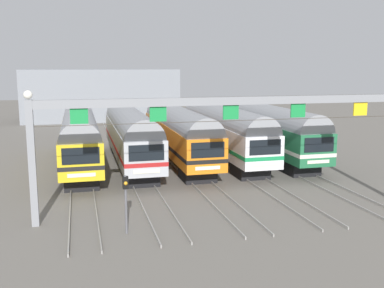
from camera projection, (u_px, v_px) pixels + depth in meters
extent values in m
plane|color=slate|center=(178.00, 162.00, 38.75)|extent=(160.00, 160.00, 0.00)
cube|color=gray|center=(73.00, 136.00, 52.83)|extent=(0.07, 70.00, 0.15)
cube|color=gray|center=(86.00, 135.00, 53.18)|extent=(0.07, 70.00, 0.15)
cube|color=gray|center=(109.00, 135.00, 53.82)|extent=(0.07, 70.00, 0.15)
cube|color=gray|center=(121.00, 134.00, 54.16)|extent=(0.07, 70.00, 0.15)
cube|color=gray|center=(142.00, 133.00, 54.80)|extent=(0.07, 70.00, 0.15)
cube|color=gray|center=(154.00, 133.00, 55.15)|extent=(0.07, 70.00, 0.15)
cube|color=gray|center=(175.00, 132.00, 55.79)|extent=(0.07, 70.00, 0.15)
cube|color=gray|center=(186.00, 132.00, 56.13)|extent=(0.07, 70.00, 0.15)
cube|color=gray|center=(207.00, 131.00, 56.77)|extent=(0.07, 70.00, 0.15)
cube|color=gray|center=(218.00, 131.00, 57.12)|extent=(0.07, 70.00, 0.15)
cube|color=gold|center=(80.00, 140.00, 36.40)|extent=(2.85, 18.00, 2.35)
cube|color=black|center=(80.00, 145.00, 36.46)|extent=(2.88, 18.02, 0.28)
cylinder|color=gray|center=(79.00, 126.00, 36.20)|extent=(2.74, 17.64, 2.74)
cube|color=black|center=(81.00, 156.00, 27.70)|extent=(2.28, 0.06, 1.03)
cube|color=silver|center=(82.00, 175.00, 27.91)|extent=(1.71, 0.05, 0.24)
cube|color=black|center=(82.00, 180.00, 30.67)|extent=(2.28, 2.60, 1.05)
cube|color=black|center=(80.00, 148.00, 42.71)|extent=(2.28, 2.60, 1.05)
cube|color=#B2B5BA|center=(130.00, 138.00, 37.38)|extent=(2.85, 18.00, 2.35)
cube|color=#B21E1E|center=(131.00, 143.00, 37.44)|extent=(2.88, 18.02, 0.28)
cylinder|color=gray|center=(130.00, 124.00, 37.18)|extent=(2.74, 17.64, 2.74)
cube|color=black|center=(146.00, 153.00, 28.69)|extent=(2.28, 0.06, 1.03)
cube|color=silver|center=(147.00, 171.00, 28.90)|extent=(1.71, 0.05, 0.24)
cube|color=black|center=(141.00, 176.00, 31.65)|extent=(2.28, 2.60, 1.05)
cube|color=black|center=(123.00, 146.00, 43.69)|extent=(2.28, 2.60, 1.05)
cube|color=#4C4C51|center=(124.00, 101.00, 41.73)|extent=(1.10, 1.10, 0.20)
cube|color=orange|center=(178.00, 137.00, 38.37)|extent=(2.85, 18.00, 2.35)
cube|color=black|center=(178.00, 141.00, 38.43)|extent=(2.88, 18.02, 0.28)
cylinder|color=gray|center=(178.00, 123.00, 38.17)|extent=(2.74, 17.64, 2.74)
cube|color=black|center=(208.00, 150.00, 29.67)|extent=(2.28, 0.06, 1.03)
cube|color=silver|center=(208.00, 168.00, 29.88)|extent=(1.71, 0.05, 0.24)
cube|color=black|center=(197.00, 173.00, 32.64)|extent=(2.28, 2.60, 1.05)
cube|color=black|center=(165.00, 144.00, 44.68)|extent=(2.28, 2.60, 1.05)
cube|color=white|center=(224.00, 135.00, 39.35)|extent=(2.85, 18.00, 2.35)
cube|color=#198C4C|center=(224.00, 139.00, 39.41)|extent=(2.88, 18.02, 0.28)
cylinder|color=gray|center=(224.00, 121.00, 39.15)|extent=(2.74, 17.64, 2.74)
cube|color=black|center=(265.00, 147.00, 30.66)|extent=(2.28, 0.06, 1.03)
cube|color=silver|center=(265.00, 165.00, 30.86)|extent=(1.71, 0.05, 0.24)
cube|color=black|center=(250.00, 170.00, 33.62)|extent=(2.28, 2.60, 1.05)
cube|color=black|center=(204.00, 142.00, 45.66)|extent=(2.28, 2.60, 1.05)
cube|color=#4C4C51|center=(208.00, 100.00, 43.70)|extent=(1.10, 1.10, 0.20)
cube|color=#236B42|center=(267.00, 133.00, 40.34)|extent=(2.85, 18.00, 2.35)
cube|color=silver|center=(267.00, 137.00, 40.40)|extent=(2.88, 18.02, 0.28)
cylinder|color=gray|center=(267.00, 120.00, 40.14)|extent=(2.74, 17.64, 2.74)
cube|color=black|center=(319.00, 145.00, 31.64)|extent=(2.28, 0.06, 1.03)
cube|color=silver|center=(318.00, 162.00, 31.85)|extent=(1.71, 0.05, 0.24)
cube|color=black|center=(300.00, 167.00, 34.61)|extent=(2.28, 2.60, 1.05)
cube|color=black|center=(242.00, 141.00, 46.64)|extent=(2.28, 2.60, 1.05)
cube|color=#4C4C51|center=(247.00, 99.00, 44.69)|extent=(1.10, 1.10, 0.20)
cube|color=gray|center=(32.00, 164.00, 22.75)|extent=(0.36, 0.36, 6.50)
cube|color=gray|center=(231.00, 101.00, 24.79)|extent=(21.09, 0.32, 0.44)
cube|color=#198C3F|center=(79.00, 116.00, 22.92)|extent=(0.90, 0.08, 0.80)
cube|color=#198C3F|center=(158.00, 114.00, 23.91)|extent=(0.90, 0.08, 0.80)
cube|color=#198C3F|center=(231.00, 112.00, 24.89)|extent=(0.90, 0.08, 0.80)
cube|color=#198C3F|center=(298.00, 110.00, 25.88)|extent=(0.90, 0.08, 0.80)
cube|color=yellow|center=(360.00, 109.00, 26.86)|extent=(0.90, 0.08, 0.80)
sphere|color=white|center=(28.00, 95.00, 22.15)|extent=(0.44, 0.44, 0.44)
cylinder|color=#3F382D|center=(231.00, 121.00, 24.97)|extent=(21.09, 0.03, 0.03)
cylinder|color=#59595E|center=(126.00, 205.00, 21.97)|extent=(0.12, 0.12, 2.93)
cube|color=black|center=(125.00, 183.00, 21.78)|extent=(0.28, 0.24, 0.60)
sphere|color=orange|center=(126.00, 183.00, 21.64)|extent=(0.18, 0.18, 0.18)
cube|color=gray|center=(101.00, 94.00, 69.61)|extent=(22.91, 10.00, 7.66)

